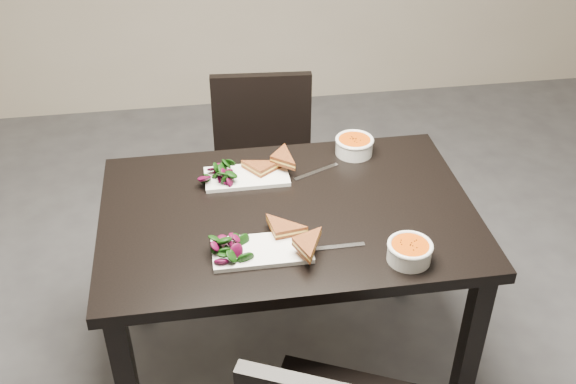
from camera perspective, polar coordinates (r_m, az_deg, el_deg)
The scene contains 12 objects.
table at distance 2.24m, azimuth 0.00°, elevation -3.54°, with size 1.20×0.80×0.75m.
chair_far at distance 2.90m, azimuth -2.05°, elevation 2.32°, with size 0.45×0.45×0.85m.
plate_near at distance 2.01m, azimuth -2.21°, elevation -4.93°, with size 0.29×0.15×0.01m, color white.
sandwich_near at distance 2.01m, azimuth -0.44°, elevation -3.80°, with size 0.15×0.11×0.05m, color brown, non-canonical shape.
salad_near at distance 1.99m, azimuth -5.10°, elevation -4.59°, with size 0.09×0.08×0.04m, color black, non-canonical shape.
soup_bowl_near at distance 2.00m, azimuth 10.19°, elevation -4.88°, with size 0.13×0.13×0.06m.
cutlery_near at distance 2.03m, azimuth 3.99°, elevation -4.64°, with size 0.18×0.02×0.00m, color silver.
plate_far at distance 2.33m, azimuth -3.49°, elevation 1.30°, with size 0.29×0.14×0.01m, color white.
sandwich_far at distance 2.31m, azimuth -1.88°, elevation 1.86°, with size 0.14×0.11×0.05m, color brown, non-canonical shape.
salad_far at distance 2.31m, azimuth -5.99°, elevation 1.64°, with size 0.09×0.08×0.04m, color black, non-canonical shape.
soup_bowl_far at distance 2.46m, azimuth 5.59°, elevation 3.97°, with size 0.14×0.14×0.06m.
cutlery_far at distance 2.36m, azimuth 2.39°, elevation 1.71°, with size 0.18×0.02×0.00m, color silver.
Camera 1 is at (-0.64, -1.45, 2.05)m, focal length 42.30 mm.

